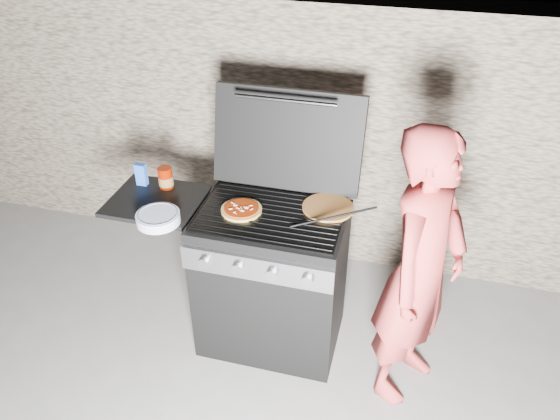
% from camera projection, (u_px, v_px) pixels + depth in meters
% --- Properties ---
extents(ground, '(50.00, 50.00, 0.00)m').
position_uv_depth(ground, '(272.00, 335.00, 3.41)').
color(ground, slate).
extents(stone_wall, '(8.00, 0.35, 1.80)m').
position_uv_depth(stone_wall, '(312.00, 133.00, 3.74)').
color(stone_wall, gray).
rests_on(stone_wall, ground).
extents(gas_grill, '(1.34, 0.79, 0.91)m').
position_uv_depth(gas_grill, '(231.00, 272.00, 3.20)').
color(gas_grill, black).
rests_on(gas_grill, ground).
extents(pizza_topped, '(0.28, 0.28, 0.02)m').
position_uv_depth(pizza_topped, '(241.00, 209.00, 2.92)').
color(pizza_topped, '#AE8849').
rests_on(pizza_topped, gas_grill).
extents(pizza_plain, '(0.28, 0.28, 0.01)m').
position_uv_depth(pizza_plain, '(328.00, 207.00, 2.94)').
color(pizza_plain, '#D98440').
rests_on(pizza_plain, gas_grill).
extents(sauce_jar, '(0.11, 0.11, 0.13)m').
position_uv_depth(sauce_jar, '(166.00, 178.00, 3.11)').
color(sauce_jar, '#781400').
rests_on(sauce_jar, gas_grill).
extents(blue_carton, '(0.06, 0.04, 0.13)m').
position_uv_depth(blue_carton, '(141.00, 174.00, 3.13)').
color(blue_carton, blue).
rests_on(blue_carton, gas_grill).
extents(plate_stack, '(0.26, 0.26, 0.05)m').
position_uv_depth(plate_stack, '(158.00, 218.00, 2.84)').
color(plate_stack, silver).
rests_on(plate_stack, gas_grill).
extents(person, '(0.58, 0.68, 1.57)m').
position_uv_depth(person, '(421.00, 272.00, 2.70)').
color(person, '#BA3A38').
rests_on(person, ground).
extents(tongs, '(0.42, 0.19, 0.09)m').
position_uv_depth(tongs, '(334.00, 217.00, 2.80)').
color(tongs, black).
rests_on(tongs, gas_grill).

